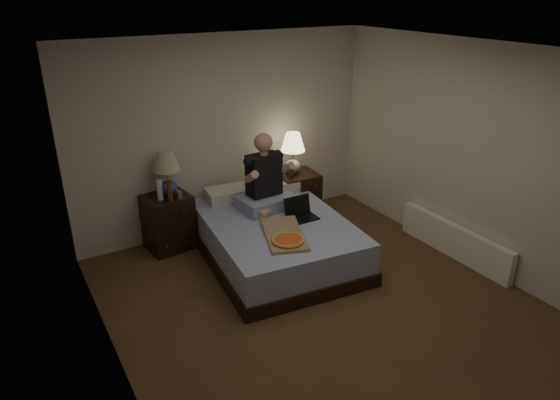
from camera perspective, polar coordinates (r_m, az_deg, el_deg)
floor at (r=5.21m, az=5.18°, el=-12.06°), size 4.00×4.50×0.00m
ceiling at (r=4.27m, az=6.44°, el=16.35°), size 4.00×4.50×0.00m
wall_back at (r=6.44m, az=-6.20°, el=7.41°), size 4.00×0.00×2.50m
wall_left at (r=3.87m, az=-19.09°, el=-5.21°), size 0.00×4.50×2.50m
wall_right at (r=5.94m, az=21.57°, el=4.50°), size 0.00×4.50×2.50m
bed at (r=5.89m, az=-0.47°, el=-4.52°), size 1.73×2.17×0.51m
nightstand_left at (r=6.25m, az=-12.62°, el=-2.47°), size 0.58×0.53×0.68m
nightstand_right at (r=6.83m, az=1.96°, el=0.37°), size 0.56×0.51×0.68m
lamp_left at (r=6.03m, az=-12.78°, el=2.98°), size 0.32×0.32×0.56m
lamp_right at (r=6.61m, az=1.48°, el=5.34°), size 0.32×0.32×0.56m
water_bottle at (r=5.99m, az=-13.58°, el=1.15°), size 0.07×0.07×0.25m
soda_can at (r=6.00m, az=-11.45°, el=0.61°), size 0.07×0.07×0.10m
beer_bottle_left at (r=5.92m, az=-12.48°, el=0.90°), size 0.06×0.06×0.23m
beer_bottle_right at (r=6.51m, az=1.30°, el=3.49°), size 0.06×0.06×0.23m
person at (r=5.91m, az=-1.60°, el=3.20°), size 0.70×0.57×0.93m
laptop at (r=5.76m, az=2.59°, el=-1.09°), size 0.34×0.28×0.24m
pizza_box at (r=5.24m, az=0.89°, el=-4.73°), size 0.63×0.85×0.08m
radiator at (r=6.33m, az=19.29°, el=-4.42°), size 0.10×1.60×0.40m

